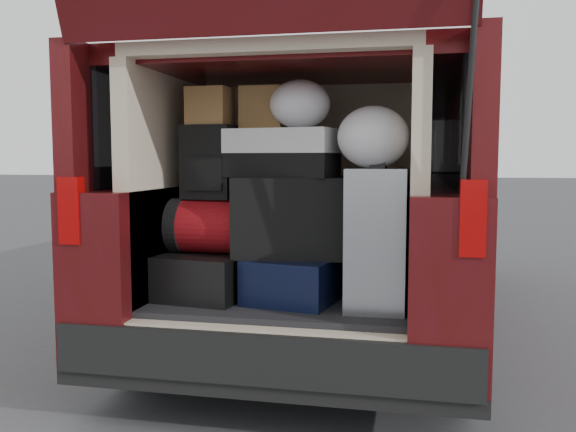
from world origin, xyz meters
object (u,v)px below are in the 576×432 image
Objects in this scene: red_duffel at (212,226)px; navy_hardshell at (297,278)px; twotone_duffel at (282,153)px; silver_roller at (378,238)px; black_hardshell at (212,273)px; backpack at (209,162)px; black_soft_case at (290,217)px.

navy_hardshell is at bearing 3.55° from red_duffel.
silver_roller is at bearing 0.72° from twotone_duffel.
twotone_duffel reaches higher than black_hardshell.
backpack is (-0.46, 0.02, 0.57)m from navy_hardshell.
black_soft_case is 1.46× the size of backpack.
twotone_duffel is (0.37, 0.00, 0.62)m from black_hardshell.
twotone_duffel is (0.38, -0.00, 0.05)m from backpack.
red_duffel is at bearing -46.30° from backpack.
backpack is 0.71× the size of twotone_duffel.
twotone_duffel is (-0.05, 0.02, 0.31)m from black_soft_case.
silver_roller is 1.76× the size of backpack.
black_soft_case is at bearing 3.00° from backpack.
black_soft_case reaches higher than black_hardshell.
navy_hardshell is at bearing 3.56° from backpack.
black_hardshell is 1.03× the size of black_soft_case.
red_duffel is at bearing 174.26° from black_soft_case.
black_hardshell is at bearing -19.59° from backpack.
navy_hardshell is 0.94× the size of twotone_duffel.
twotone_duffel reaches higher than navy_hardshell.
twotone_duffel reaches higher than silver_roller.
backpack is (-0.86, 0.07, 0.35)m from silver_roller.
red_duffel is (-0.84, 0.05, 0.03)m from silver_roller.
black_soft_case is at bearing 5.47° from black_hardshell.
twotone_duffel is at bearing 5.40° from backpack.
silver_roller reaches higher than black_soft_case.
red_duffel is at bearing -166.93° from twotone_duffel.
black_soft_case reaches higher than navy_hardshell.
twotone_duffel is (0.36, 0.02, 0.37)m from red_duffel.
twotone_duffel is at bearing 172.10° from silver_roller.
backpack reaches higher than silver_roller.
black_soft_case is 0.50m from backpack.
backpack is (-0.42, 0.02, 0.27)m from black_soft_case.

